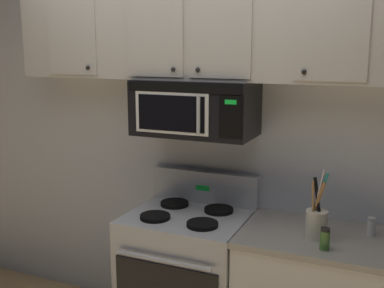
{
  "coord_description": "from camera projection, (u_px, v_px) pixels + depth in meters",
  "views": [
    {
      "loc": [
        1.18,
        -2.2,
        1.95
      ],
      "look_at": [
        0.0,
        0.49,
        1.35
      ],
      "focal_mm": 44.33,
      "sensor_mm": 36.0,
      "label": 1
    }
  ],
  "objects": [
    {
      "name": "back_wall",
      "position": [
        209.0,
        136.0,
        3.27
      ],
      "size": [
        5.2,
        0.1,
        2.7
      ],
      "primitive_type": "cube",
      "color": "silver",
      "rests_on": "ground_plane"
    },
    {
      "name": "stove_range",
      "position": [
        188.0,
        277.0,
        3.11
      ],
      "size": [
        0.76,
        0.69,
        1.12
      ],
      "color": "#B7BABF",
      "rests_on": "ground_plane"
    },
    {
      "name": "over_range_microwave",
      "position": [
        195.0,
        108.0,
        3.0
      ],
      "size": [
        0.76,
        0.43,
        0.35
      ],
      "color": "black"
    },
    {
      "name": "upper_cabinets",
      "position": [
        197.0,
        35.0,
        2.94
      ],
      "size": [
        2.5,
        0.36,
        0.55
      ],
      "color": "#BCB7AD"
    },
    {
      "name": "utensil_crock_cream",
      "position": [
        317.0,
        220.0,
        2.64
      ],
      "size": [
        0.12,
        0.12,
        0.4
      ],
      "color": "beige",
      "rests_on": "counter_segment"
    },
    {
      "name": "salt_shaker",
      "position": [
        371.0,
        227.0,
        2.68
      ],
      "size": [
        0.05,
        0.05,
        0.11
      ],
      "color": "white",
      "rests_on": "counter_segment"
    },
    {
      "name": "spice_jar",
      "position": [
        325.0,
        239.0,
        2.49
      ],
      "size": [
        0.05,
        0.05,
        0.12
      ],
      "color": "#4C7F33",
      "rests_on": "counter_segment"
    }
  ]
}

